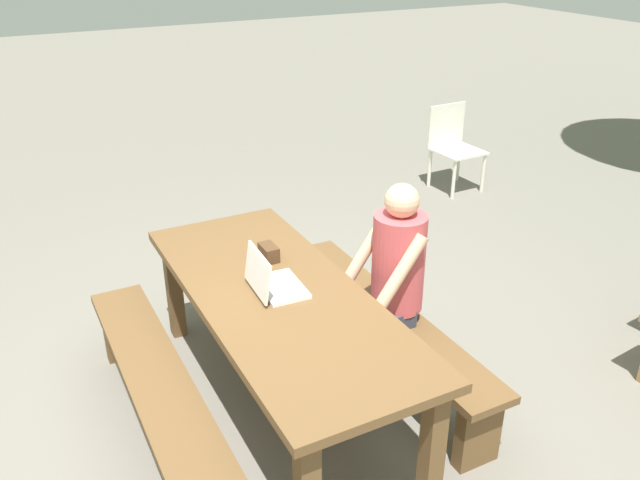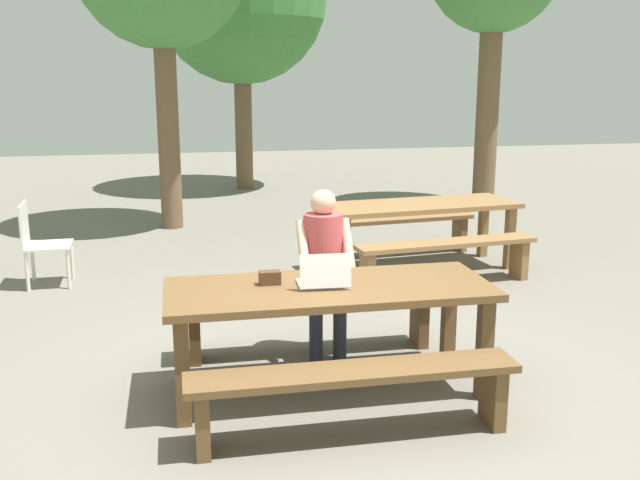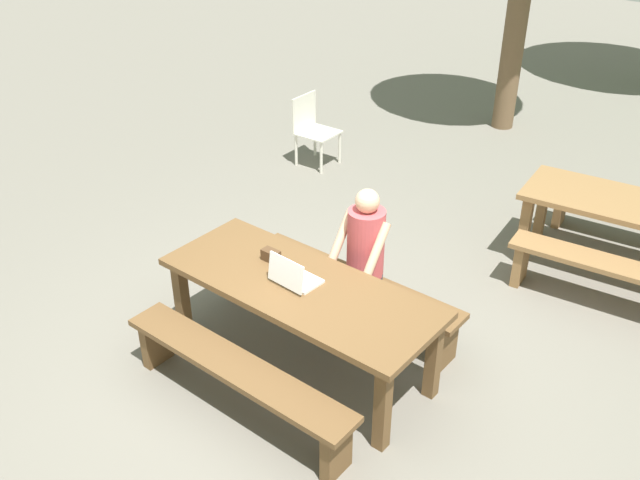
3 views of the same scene
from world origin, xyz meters
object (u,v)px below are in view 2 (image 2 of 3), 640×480
object	(u,v)px
person_seated	(324,261)
picnic_table_mid	(420,213)
laptop	(324,278)
plastic_chair	(39,242)
small_pouch	(270,278)
picnic_table_front	(329,300)

from	to	relation	value
person_seated	picnic_table_mid	world-z (taller)	person_seated
person_seated	picnic_table_mid	distance (m)	2.64
laptop	plastic_chair	xyz separation A→B (m)	(-2.26, 2.98, -0.34)
small_pouch	person_seated	distance (m)	0.72
plastic_chair	person_seated	bearing A→B (deg)	-135.97
picnic_table_mid	person_seated	bearing A→B (deg)	-130.87
laptop	picnic_table_mid	xyz separation A→B (m)	(1.63, 2.84, -0.17)
small_pouch	picnic_table_mid	distance (m)	3.35
small_pouch	picnic_table_mid	world-z (taller)	small_pouch
picnic_table_front	picnic_table_mid	xyz separation A→B (m)	(1.59, 2.82, -0.01)
small_pouch	picnic_table_mid	size ratio (longest dim) A/B	0.06
laptop	person_seated	size ratio (longest dim) A/B	0.27
picnic_table_front	plastic_chair	xyz separation A→B (m)	(-2.30, 2.96, -0.19)
small_pouch	picnic_table_mid	xyz separation A→B (m)	(1.96, 2.71, -0.15)
laptop	plastic_chair	world-z (taller)	laptop
picnic_table_front	small_pouch	distance (m)	0.42
picnic_table_front	picnic_table_mid	bearing A→B (deg)	60.62
person_seated	plastic_chair	bearing A→B (deg)	136.02
laptop	person_seated	distance (m)	0.68
picnic_table_front	plastic_chair	distance (m)	3.76
laptop	picnic_table_mid	distance (m)	3.28
small_pouch	picnic_table_mid	bearing A→B (deg)	54.11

